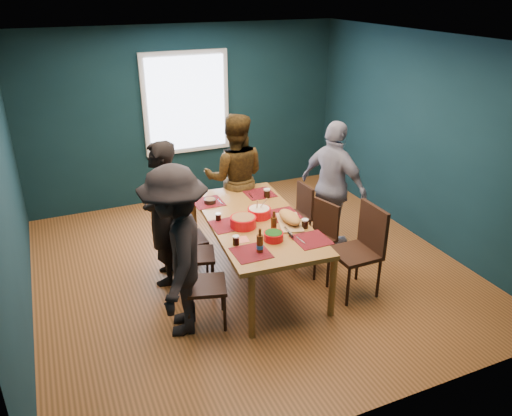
{
  "coord_description": "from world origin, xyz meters",
  "views": [
    {
      "loc": [
        -2.04,
        -4.94,
        3.26
      ],
      "look_at": [
        -0.04,
        -0.31,
        0.95
      ],
      "focal_mm": 35.0,
      "sensor_mm": 36.0,
      "label": 1
    }
  ],
  "objects_px": {
    "person_back": "(235,178)",
    "bowl_salad": "(243,221)",
    "dining_table": "(256,226)",
    "bowl_herbs": "(274,236)",
    "person_far_left": "(162,214)",
    "cutting_board": "(290,218)",
    "chair_left_near": "(196,278)",
    "person_near_left": "(177,253)",
    "chair_left_far": "(181,234)",
    "chair_right_far": "(299,211)",
    "person_right": "(333,186)",
    "chair_right_near": "(363,244)",
    "chair_right_mid": "(320,231)",
    "bowl_dumpling": "(259,212)",
    "chair_left_mid": "(189,249)"
  },
  "relations": [
    {
      "from": "person_far_left",
      "to": "bowl_salad",
      "type": "bearing_deg",
      "value": 69.92
    },
    {
      "from": "cutting_board",
      "to": "bowl_salad",
      "type": "bearing_deg",
      "value": -177.19
    },
    {
      "from": "chair_right_near",
      "to": "bowl_herbs",
      "type": "xyz_separation_m",
      "value": [
        -1.03,
        0.16,
        0.23
      ]
    },
    {
      "from": "chair_left_near",
      "to": "chair_right_far",
      "type": "xyz_separation_m",
      "value": [
        1.76,
        1.13,
        -0.05
      ]
    },
    {
      "from": "chair_left_far",
      "to": "bowl_salad",
      "type": "xyz_separation_m",
      "value": [
        0.56,
        -0.61,
        0.34
      ]
    },
    {
      "from": "dining_table",
      "to": "bowl_herbs",
      "type": "bearing_deg",
      "value": -88.32
    },
    {
      "from": "chair_left_mid",
      "to": "person_far_left",
      "type": "bearing_deg",
      "value": 137.83
    },
    {
      "from": "person_back",
      "to": "person_right",
      "type": "bearing_deg",
      "value": 166.87
    },
    {
      "from": "person_far_left",
      "to": "cutting_board",
      "type": "xyz_separation_m",
      "value": [
        1.28,
        -0.68,
        0.0
      ]
    },
    {
      "from": "person_back",
      "to": "bowl_herbs",
      "type": "height_order",
      "value": "person_back"
    },
    {
      "from": "chair_left_far",
      "to": "chair_left_mid",
      "type": "relative_size",
      "value": 1.0
    },
    {
      "from": "person_near_left",
      "to": "dining_table",
      "type": "bearing_deg",
      "value": 135.44
    },
    {
      "from": "person_back",
      "to": "bowl_salad",
      "type": "height_order",
      "value": "person_back"
    },
    {
      "from": "dining_table",
      "to": "person_right",
      "type": "bearing_deg",
      "value": 21.73
    },
    {
      "from": "dining_table",
      "to": "chair_left_far",
      "type": "bearing_deg",
      "value": 150.09
    },
    {
      "from": "person_far_left",
      "to": "bowl_dumpling",
      "type": "xyz_separation_m",
      "value": [
        1.03,
        -0.39,
        -0.0
      ]
    },
    {
      "from": "person_back",
      "to": "chair_left_near",
      "type": "bearing_deg",
      "value": 78.76
    },
    {
      "from": "chair_left_far",
      "to": "bowl_herbs",
      "type": "distance_m",
      "value": 1.3
    },
    {
      "from": "dining_table",
      "to": "chair_right_near",
      "type": "distance_m",
      "value": 1.22
    },
    {
      "from": "chair_left_near",
      "to": "bowl_herbs",
      "type": "height_order",
      "value": "chair_left_near"
    },
    {
      "from": "chair_left_mid",
      "to": "cutting_board",
      "type": "height_order",
      "value": "cutting_board"
    },
    {
      "from": "person_right",
      "to": "cutting_board",
      "type": "bearing_deg",
      "value": 102.93
    },
    {
      "from": "person_right",
      "to": "bowl_herbs",
      "type": "distance_m",
      "value": 1.57
    },
    {
      "from": "person_back",
      "to": "bowl_salad",
      "type": "bearing_deg",
      "value": 94.3
    },
    {
      "from": "person_back",
      "to": "cutting_board",
      "type": "height_order",
      "value": "person_back"
    },
    {
      "from": "chair_right_mid",
      "to": "bowl_herbs",
      "type": "bearing_deg",
      "value": -168.62
    },
    {
      "from": "chair_right_far",
      "to": "person_right",
      "type": "xyz_separation_m",
      "value": [
        0.37,
        -0.21,
        0.37
      ]
    },
    {
      "from": "chair_right_near",
      "to": "person_near_left",
      "type": "xyz_separation_m",
      "value": [
        -2.06,
        0.15,
        0.27
      ]
    },
    {
      "from": "chair_left_mid",
      "to": "chair_right_mid",
      "type": "relative_size",
      "value": 1.03
    },
    {
      "from": "chair_left_near",
      "to": "chair_right_far",
      "type": "bearing_deg",
      "value": 48.45
    },
    {
      "from": "bowl_herbs",
      "to": "chair_right_near",
      "type": "bearing_deg",
      "value": -9.03
    },
    {
      "from": "chair_right_mid",
      "to": "person_near_left",
      "type": "xyz_separation_m",
      "value": [
        -1.88,
        -0.47,
        0.38
      ]
    },
    {
      "from": "chair_left_far",
      "to": "person_right",
      "type": "distance_m",
      "value": 2.04
    },
    {
      "from": "person_near_left",
      "to": "person_back",
      "type": "bearing_deg",
      "value": 162.07
    },
    {
      "from": "chair_right_mid",
      "to": "chair_right_near",
      "type": "height_order",
      "value": "chair_right_near"
    },
    {
      "from": "chair_left_mid",
      "to": "dining_table",
      "type": "bearing_deg",
      "value": 6.29
    },
    {
      "from": "person_far_left",
      "to": "person_back",
      "type": "bearing_deg",
      "value": 136.19
    },
    {
      "from": "person_back",
      "to": "person_near_left",
      "type": "relative_size",
      "value": 0.99
    },
    {
      "from": "chair_left_far",
      "to": "chair_right_mid",
      "type": "relative_size",
      "value": 1.03
    },
    {
      "from": "chair_right_mid",
      "to": "bowl_dumpling",
      "type": "distance_m",
      "value": 0.84
    },
    {
      "from": "chair_right_mid",
      "to": "chair_right_far",
      "type": "bearing_deg",
      "value": 67.56
    },
    {
      "from": "chair_right_far",
      "to": "bowl_dumpling",
      "type": "xyz_separation_m",
      "value": [
        -0.82,
        -0.55,
        0.37
      ]
    },
    {
      "from": "person_near_left",
      "to": "chair_left_far",
      "type": "bearing_deg",
      "value": -177.49
    },
    {
      "from": "bowl_salad",
      "to": "chair_left_near",
      "type": "bearing_deg",
      "value": -148.57
    },
    {
      "from": "dining_table",
      "to": "chair_right_near",
      "type": "xyz_separation_m",
      "value": [
        1.0,
        -0.68,
        -0.11
      ]
    },
    {
      "from": "chair_right_near",
      "to": "bowl_herbs",
      "type": "bearing_deg",
      "value": 170.1
    },
    {
      "from": "chair_left_far",
      "to": "person_right",
      "type": "bearing_deg",
      "value": -2.76
    },
    {
      "from": "bowl_herbs",
      "to": "cutting_board",
      "type": "height_order",
      "value": "cutting_board"
    },
    {
      "from": "chair_left_far",
      "to": "bowl_herbs",
      "type": "bearing_deg",
      "value": -54.16
    },
    {
      "from": "person_right",
      "to": "bowl_salad",
      "type": "bearing_deg",
      "value": 88.38
    }
  ]
}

